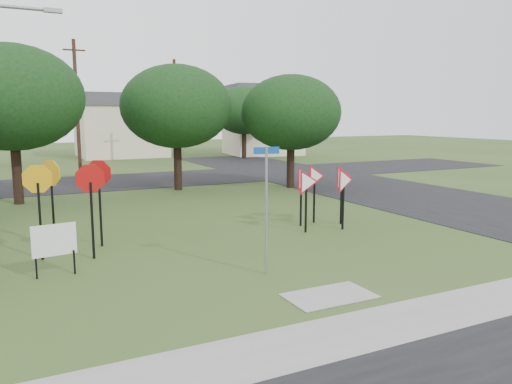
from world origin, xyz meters
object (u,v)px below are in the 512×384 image
at_px(street_name_sign, 266,203).
at_px(stop_sign_cluster, 70,186).
at_px(yield_sign_cluster, 322,182).
at_px(info_board, 54,242).

height_order(street_name_sign, stop_sign_cluster, street_name_sign).
xyz_separation_m(street_name_sign, stop_sign_cluster, (-4.21, 4.40, 0.14)).
xyz_separation_m(street_name_sign, yield_sign_cluster, (4.39, 4.03, -0.19)).
relative_size(street_name_sign, yield_sign_cluster, 1.13).
bearing_deg(stop_sign_cluster, street_name_sign, -46.27).
bearing_deg(info_board, yield_sign_cluster, 11.01).
height_order(stop_sign_cluster, yield_sign_cluster, stop_sign_cluster).
bearing_deg(street_name_sign, yield_sign_cluster, 42.59).
bearing_deg(street_name_sign, stop_sign_cluster, 133.73).
bearing_deg(street_name_sign, info_board, 155.46).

